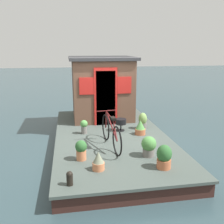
% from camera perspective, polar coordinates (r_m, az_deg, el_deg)
% --- Properties ---
extents(ground_plane, '(60.00, 60.00, 0.00)m').
position_cam_1_polar(ground_plane, '(7.39, -0.27, -7.67)').
color(ground_plane, '#2D4247').
extents(houseboat_deck, '(5.85, 3.06, 0.37)m').
position_cam_1_polar(houseboat_deck, '(7.32, -0.27, -6.33)').
color(houseboat_deck, '#424C47').
rests_on(houseboat_deck, ground_plane).
extents(houseboat_cabin, '(1.94, 2.15, 2.09)m').
position_cam_1_polar(houseboat_cabin, '(8.75, -2.27, 5.45)').
color(houseboat_cabin, brown).
rests_on(houseboat_cabin, houseboat_deck).
extents(bicycle, '(1.74, 0.50, 0.82)m').
position_cam_1_polar(bicycle, '(6.24, -0.24, -4.52)').
color(bicycle, black).
rests_on(bicycle, houseboat_deck).
extents(potted_plant_ivy, '(0.25, 0.25, 0.49)m').
position_cam_1_polar(potted_plant_ivy, '(7.72, 6.86, -2.02)').
color(potted_plant_ivy, slate).
rests_on(potted_plant_ivy, houseboat_deck).
extents(potted_plant_succulent, '(0.25, 0.25, 0.44)m').
position_cam_1_polar(potted_plant_succulent, '(5.64, -6.90, -8.32)').
color(potted_plant_succulent, '#C6754C').
rests_on(potted_plant_succulent, houseboat_deck).
extents(potted_plant_thyme, '(0.34, 0.34, 0.46)m').
position_cam_1_polar(potted_plant_thyme, '(5.84, 8.20, -7.48)').
color(potted_plant_thyme, slate).
rests_on(potted_plant_thyme, houseboat_deck).
extents(potted_plant_lavender, '(0.30, 0.30, 0.41)m').
position_cam_1_polar(potted_plant_lavender, '(7.24, 6.33, -3.51)').
color(potted_plant_lavender, '#B2603D').
rests_on(potted_plant_lavender, houseboat_deck).
extents(potted_plant_basil, '(0.21, 0.21, 0.40)m').
position_cam_1_polar(potted_plant_basil, '(7.29, -6.26, -3.16)').
color(potted_plant_basil, slate).
rests_on(potted_plant_basil, houseboat_deck).
extents(potted_plant_geranium, '(0.25, 0.25, 0.39)m').
position_cam_1_polar(potted_plant_geranium, '(5.20, -3.05, -10.92)').
color(potted_plant_geranium, '#C6754C').
rests_on(potted_plant_geranium, houseboat_deck).
extents(potted_plant_sage, '(0.31, 0.31, 0.50)m').
position_cam_1_polar(potted_plant_sage, '(5.34, 11.55, -9.76)').
color(potted_plant_sage, '#B2603D').
rests_on(potted_plant_sage, houseboat_deck).
extents(charcoal_grill, '(0.31, 0.31, 0.36)m').
position_cam_1_polar(charcoal_grill, '(7.48, 1.99, -2.27)').
color(charcoal_grill, black).
rests_on(charcoal_grill, houseboat_deck).
extents(mooring_bollard, '(0.12, 0.12, 0.27)m').
position_cam_1_polar(mooring_bollard, '(4.74, -9.43, -14.27)').
color(mooring_bollard, black).
rests_on(mooring_bollard, houseboat_deck).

